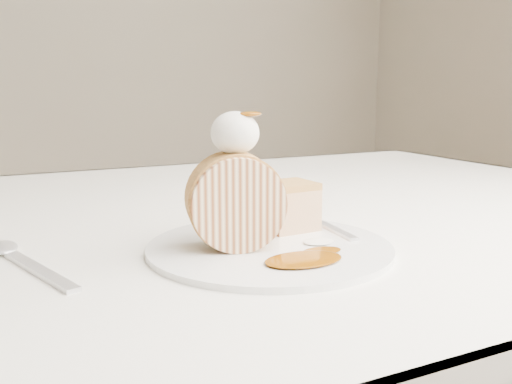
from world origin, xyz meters
name	(u,v)px	position (x,y,z in m)	size (l,w,h in m)	color
table	(204,279)	(0.00, 0.20, 0.66)	(1.40, 0.90, 0.75)	white
plate	(269,248)	(0.00, 0.01, 0.75)	(0.24, 0.24, 0.01)	white
roulade_slice	(236,202)	(-0.04, 0.02, 0.80)	(0.09, 0.09, 0.05)	#FFE3B1
cake_chunk	(288,209)	(0.04, 0.05, 0.78)	(0.05, 0.05, 0.05)	tan
whipped_cream	(235,133)	(-0.03, 0.02, 0.87)	(0.05, 0.05, 0.04)	white
caramel_drizzle	(250,108)	(-0.02, 0.02, 0.89)	(0.02, 0.02, 0.01)	#753B04
caramel_pool	(304,259)	(0.00, -0.05, 0.76)	(0.08, 0.05, 0.00)	#753B04
fork	(331,228)	(0.09, 0.03, 0.76)	(0.02, 0.14, 0.00)	silver
spoon	(39,271)	(-0.22, 0.04, 0.75)	(0.03, 0.17, 0.00)	silver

